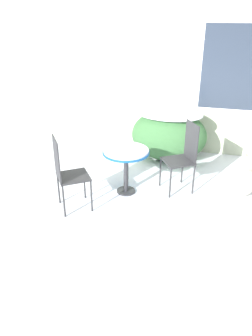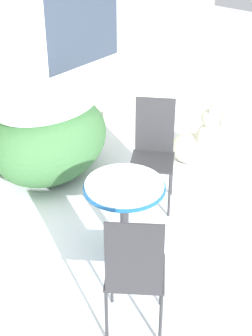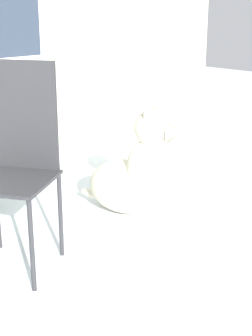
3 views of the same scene
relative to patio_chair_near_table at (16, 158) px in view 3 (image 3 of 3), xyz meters
name	(u,v)px [view 3 (image 3 of 3)]	position (x,y,z in m)	size (l,w,h in m)	color
patio_chair_near_table	(16,158)	(0.00, 0.00, 0.00)	(0.58, 0.58, 1.07)	#2D2D30
dog	(134,175)	(0.90, 0.04, -0.31)	(0.51, 0.73, 0.74)	beige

